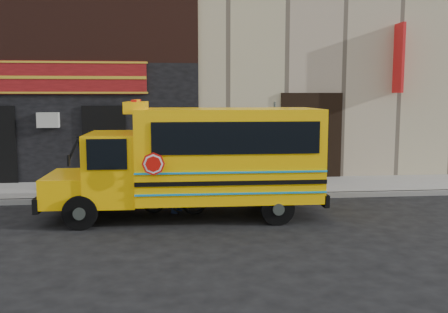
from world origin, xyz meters
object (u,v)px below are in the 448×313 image
object	(u,v)px
sign_pole	(274,146)
school_bus	(201,158)
bicycle	(173,194)
cyclist	(176,183)

from	to	relation	value
sign_pole	school_bus	bearing A→B (deg)	-139.58
bicycle	sign_pole	bearing A→B (deg)	-47.12
sign_pole	cyclist	size ratio (longest dim) A/B	1.78
school_bus	bicycle	size ratio (longest dim) A/B	3.92
school_bus	sign_pole	bearing A→B (deg)	40.42
bicycle	cyclist	xyz separation A→B (m)	(0.08, -0.01, 0.28)
sign_pole	bicycle	xyz separation A→B (m)	(-2.99, -1.58, -1.07)
school_bus	bicycle	distance (m)	1.26
sign_pole	bicycle	bearing A→B (deg)	-152.13
sign_pole	cyclist	bearing A→B (deg)	-151.30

